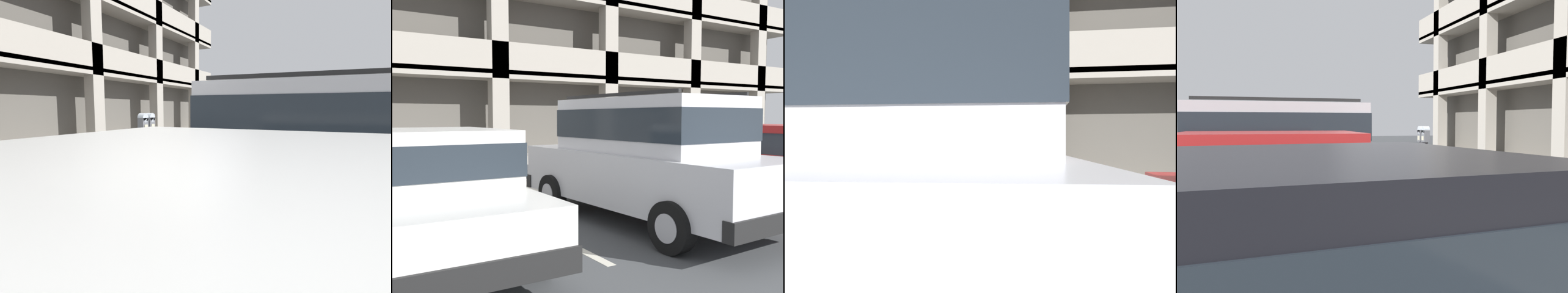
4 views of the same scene
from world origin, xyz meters
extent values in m
cube|color=#444749|center=(0.00, 0.00, -0.05)|extent=(80.00, 80.00, 0.10)
cube|color=#ADA89E|center=(0.00, 1.30, 0.06)|extent=(40.00, 2.20, 0.12)
cube|color=#606060|center=(0.00, 1.30, 0.12)|extent=(0.03, 2.16, 0.00)
cube|color=silver|center=(-1.52, -1.40, 0.00)|extent=(0.12, 4.80, 0.01)
cube|color=silver|center=(1.52, -1.40, 0.00)|extent=(0.12, 4.80, 0.01)
cube|color=silver|center=(0.18, -2.32, 0.73)|extent=(2.09, 4.79, 0.80)
cube|color=silver|center=(0.18, -2.37, 1.55)|extent=(1.77, 3.00, 0.84)
cube|color=#232B33|center=(0.18, -2.37, 1.57)|extent=(1.80, 3.02, 0.46)
cube|color=black|center=(0.05, -0.02, 0.45)|extent=(1.88, 0.26, 0.24)
cube|color=silver|center=(0.62, 0.06, 0.81)|extent=(0.24, 0.04, 0.14)
cube|color=silver|center=(-0.52, 0.00, 0.81)|extent=(0.24, 0.04, 0.14)
cylinder|color=black|center=(1.00, -0.82, 0.33)|extent=(0.23, 0.67, 0.66)
cylinder|color=#B2B2B7|center=(1.00, -0.82, 0.33)|extent=(0.24, 0.37, 0.36)
cylinder|color=black|center=(-0.80, -0.92, 0.33)|extent=(0.23, 0.67, 0.66)
cylinder|color=#B2B2B7|center=(-0.80, -0.92, 0.33)|extent=(0.24, 0.37, 0.36)
cube|color=black|center=(0.87, -2.34, 2.01)|extent=(0.19, 2.62, 0.05)
cube|color=black|center=(-0.51, -2.41, 2.01)|extent=(0.19, 2.62, 0.05)
cube|color=silver|center=(2.38, -0.07, 0.66)|extent=(0.24, 0.04, 0.14)
cylinder|color=black|center=(2.04, -0.91, 0.30)|extent=(0.18, 0.61, 0.60)
cylinder|color=#B2B2B7|center=(2.04, -0.91, 0.30)|extent=(0.19, 0.34, 0.33)
cylinder|color=#47474C|center=(0.22, 0.35, 0.67)|extent=(0.07, 0.07, 1.10)
cube|color=#47474C|center=(0.22, 0.35, 1.25)|extent=(0.28, 0.06, 0.06)
cube|color=#515459|center=(0.12, 0.35, 1.39)|extent=(0.15, 0.11, 0.22)
cylinder|color=#9EA8B2|center=(0.12, 0.35, 1.50)|extent=(0.15, 0.11, 0.15)
cube|color=#B7B293|center=(0.12, 0.29, 1.35)|extent=(0.08, 0.01, 0.08)
cube|color=#515459|center=(0.32, 0.35, 1.39)|extent=(0.15, 0.11, 0.22)
cylinder|color=#9EA8B2|center=(0.32, 0.35, 1.50)|extent=(0.15, 0.11, 0.15)
cube|color=#B7B293|center=(0.32, 0.29, 1.35)|extent=(0.08, 0.01, 0.08)
cube|color=#5C5851|center=(1.00, 12.04, 6.00)|extent=(31.36, 8.80, 12.00)
cube|color=#A8A093|center=(1.00, 11.44, 0.15)|extent=(32.00, 10.00, 0.30)
cube|color=#A8A093|center=(1.00, 11.44, 3.15)|extent=(32.00, 10.00, 0.30)
cube|color=#A8A093|center=(1.00, 6.54, 3.70)|extent=(32.00, 0.20, 1.10)
cube|color=#A8A093|center=(1.00, 11.44, 6.15)|extent=(32.00, 10.00, 0.30)
camera|label=1|loc=(-3.97, -2.62, 1.65)|focal=28.00mm
camera|label=2|loc=(-4.26, -7.75, 1.67)|focal=40.00mm
camera|label=3|loc=(1.03, -5.30, 1.19)|focal=40.00mm
camera|label=4|loc=(7.81, -2.84, 1.66)|focal=40.00mm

